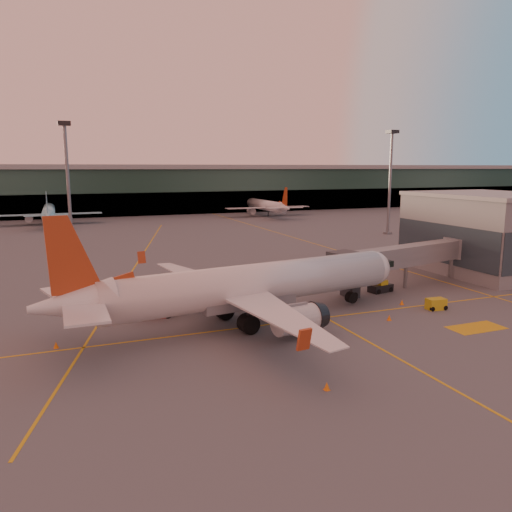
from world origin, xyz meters
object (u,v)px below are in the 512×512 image
object	(u,v)px
main_airplane	(244,287)
gpu_cart	(436,304)
catering_truck	(151,297)
pushback_tug	(381,287)

from	to	relation	value
main_airplane	gpu_cart	bearing A→B (deg)	-16.18
catering_truck	main_airplane	bearing A→B (deg)	-27.62
catering_truck	pushback_tug	world-z (taller)	catering_truck
gpu_cart	pushback_tug	size ratio (longest dim) A/B	0.68
main_airplane	catering_truck	bearing A→B (deg)	135.38
main_airplane	pushback_tug	bearing A→B (deg)	7.80
main_airplane	pushback_tug	distance (m)	23.26
gpu_cart	catering_truck	bearing A→B (deg)	167.79
catering_truck	gpu_cart	xyz separation A→B (m)	(31.91, -9.50, -1.61)
catering_truck	pushback_tug	xyz separation A→B (m)	(30.87, 0.07, -1.59)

